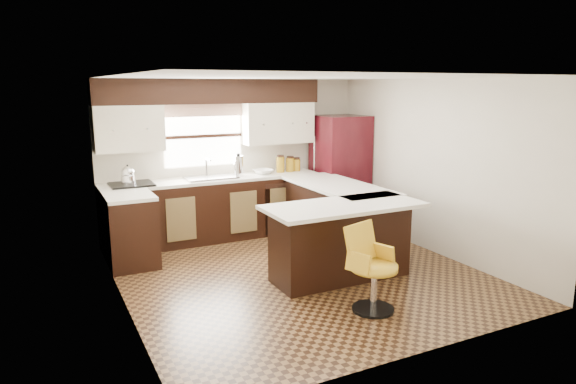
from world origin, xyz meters
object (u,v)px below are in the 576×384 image
peninsula_long (335,219)px  peninsula_return (340,242)px  refrigerator (340,171)px  bar_chair (374,269)px

peninsula_long → peninsula_return: same height
peninsula_return → refrigerator: size_ratio=0.90×
peninsula_return → refrigerator: refrigerator is taller
peninsula_long → refrigerator: refrigerator is taller
refrigerator → peninsula_long: bearing=-124.9°
peninsula_return → refrigerator: 2.52m
peninsula_long → bar_chair: (-0.71, -1.92, 0.00)m
peninsula_long → bar_chair: bar_chair is taller
peninsula_return → bar_chair: (-0.19, -0.94, 0.00)m
peninsula_return → bar_chair: bar_chair is taller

